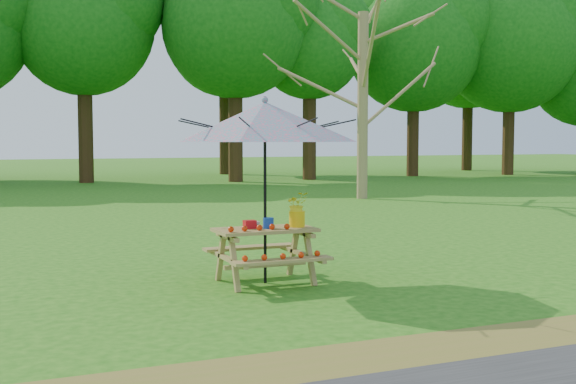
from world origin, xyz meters
name	(u,v)px	position (x,y,z in m)	size (l,w,h in m)	color
ground	(366,283)	(0.00, 0.00, 0.00)	(120.00, 120.00, 0.00)	#206313
drygrass_strip	(526,343)	(0.00, -2.80, 0.00)	(120.00, 1.20, 0.01)	olive
picnic_table	(265,256)	(-1.11, 0.50, 0.33)	(1.20, 1.32, 0.67)	olive
patio_umbrella	(265,122)	(-1.11, 0.50, 1.95)	(2.55, 2.55, 2.25)	black
produce_bins	(259,224)	(-1.18, 0.54, 0.72)	(0.35, 0.36, 0.13)	red
tomatoes_row	(259,228)	(-1.26, 0.32, 0.71)	(0.77, 0.13, 0.07)	red
flower_bucket	(297,208)	(-0.70, 0.48, 0.90)	(0.27, 0.23, 0.43)	yellow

